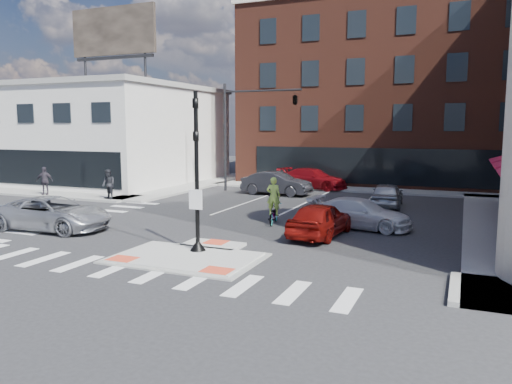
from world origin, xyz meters
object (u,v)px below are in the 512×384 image
at_px(red_sedan, 320,219).
at_px(bg_car_red, 313,179).
at_px(white_pickup, 360,214).
at_px(cyclist, 273,208).
at_px(pedestrian_a, 108,184).
at_px(bg_car_dark, 277,183).
at_px(silver_suv, 53,213).
at_px(bg_car_silver, 387,195).
at_px(pedestrian_b, 44,181).

bearing_deg(red_sedan, bg_car_red, -67.83).
height_order(red_sedan, white_pickup, red_sedan).
bearing_deg(cyclist, pedestrian_a, -23.79).
bearing_deg(bg_car_dark, pedestrian_a, 132.79).
relative_size(red_sedan, bg_car_dark, 0.90).
bearing_deg(red_sedan, silver_suv, 20.99).
relative_size(silver_suv, bg_car_dark, 1.13).
height_order(bg_car_silver, cyclist, cyclist).
distance_m(red_sedan, bg_car_silver, 9.66).
bearing_deg(silver_suv, cyclist, -63.06).
bearing_deg(bg_car_silver, pedestrian_b, 8.38).
distance_m(bg_car_red, pedestrian_a, 15.48).
bearing_deg(white_pickup, bg_car_red, 32.20).
height_order(bg_car_red, pedestrian_b, pedestrian_b).
height_order(silver_suv, pedestrian_b, pedestrian_b).
distance_m(white_pickup, pedestrian_b, 22.34).
bearing_deg(white_pickup, cyclist, 105.80).
height_order(cyclist, pedestrian_a, cyclist).
bearing_deg(pedestrian_a, bg_car_silver, 34.28).
distance_m(silver_suv, pedestrian_b, 12.30).
distance_m(bg_car_dark, cyclist, 10.83).
distance_m(bg_car_dark, bg_car_red, 4.52).
bearing_deg(pedestrian_b, cyclist, -34.80).
distance_m(bg_car_silver, pedestrian_b, 22.94).
distance_m(silver_suv, cyclist, 10.49).
height_order(bg_car_dark, pedestrian_b, pedestrian_b).
distance_m(silver_suv, bg_car_red, 20.99).
bearing_deg(bg_car_dark, white_pickup, -136.96).
xyz_separation_m(bg_car_red, pedestrian_b, (-15.83, -11.50, 0.32)).
bearing_deg(white_pickup, pedestrian_b, 91.37).
height_order(bg_car_dark, bg_car_silver, bg_car_dark).
bearing_deg(bg_car_red, silver_suv, 172.26).
height_order(red_sedan, bg_car_dark, bg_car_dark).
xyz_separation_m(red_sedan, bg_car_dark, (-6.56, 12.08, 0.06)).
height_order(bg_car_dark, bg_car_red, bg_car_dark).
distance_m(silver_suv, red_sedan, 12.44).
relative_size(silver_suv, white_pickup, 1.15).
xyz_separation_m(cyclist, pedestrian_a, (-12.58, 3.00, 0.33)).
relative_size(white_pickup, bg_car_silver, 1.12).
bearing_deg(bg_car_silver, white_pickup, 84.58).
bearing_deg(bg_car_red, pedestrian_b, 137.18).
bearing_deg(bg_car_dark, silver_suv, 164.84).
bearing_deg(pedestrian_b, pedestrian_a, -25.36).
xyz_separation_m(bg_car_red, cyclist, (2.21, -14.50, -0.01)).
xyz_separation_m(white_pickup, pedestrian_a, (-16.75, 2.39, 0.41)).
height_order(silver_suv, bg_car_red, bg_car_red).
bearing_deg(bg_car_silver, cyclist, 56.66).
relative_size(cyclist, pedestrian_b, 1.22).
bearing_deg(white_pickup, red_sedan, 160.87).
distance_m(silver_suv, white_pickup, 14.47).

